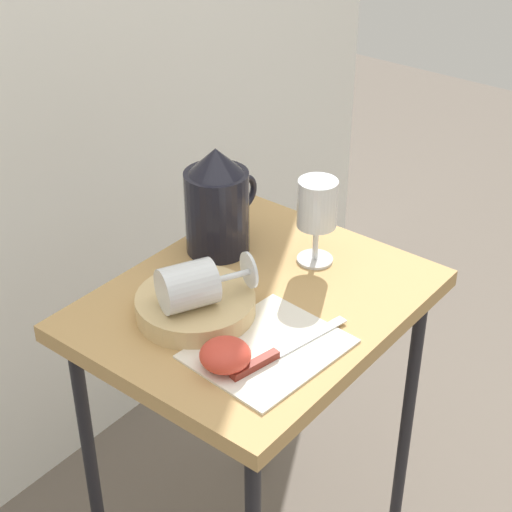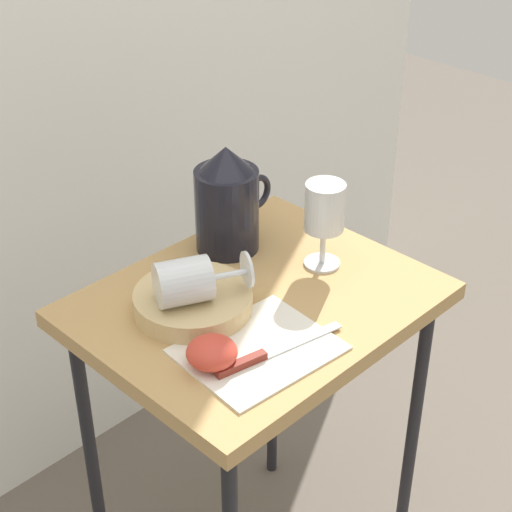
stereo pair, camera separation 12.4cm
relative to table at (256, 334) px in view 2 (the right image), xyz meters
The scene contains 8 objects.
table is the anchor object (origin of this frame).
linen_napkin 0.16m from the table, 134.07° to the right, with size 0.22×0.18×0.00m, color silver.
basket_tray 0.14m from the table, 155.34° to the left, with size 0.19×0.19×0.04m, color tan.
pitcher 0.23m from the table, 62.36° to the left, with size 0.17×0.11×0.20m.
wine_glass_upright 0.24m from the table, ahead, with size 0.07×0.07×0.16m.
wine_glass_tipped_near 0.19m from the table, 163.91° to the left, with size 0.16×0.12×0.07m.
apple_half_left 0.21m from the table, 155.25° to the right, with size 0.08×0.08×0.04m, color #CC3D2D.
knife 0.19m from the table, 132.43° to the right, with size 0.22×0.06×0.01m.
Camera 2 is at (-0.80, -0.80, 1.50)m, focal length 58.38 mm.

